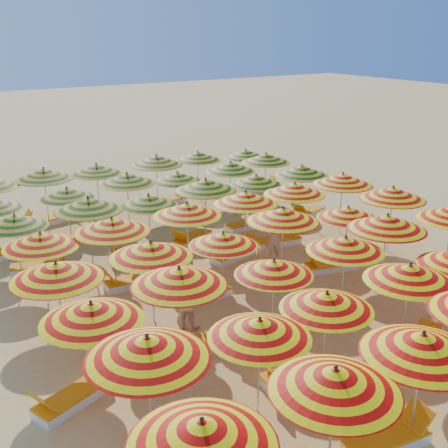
{
  "coord_description": "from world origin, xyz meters",
  "views": [
    {
      "loc": [
        -9.0,
        -13.44,
        7.44
      ],
      "look_at": [
        0.0,
        0.5,
        1.6
      ],
      "focal_mm": 45.0,
      "sensor_mm": 36.0,
      "label": 1
    }
  ],
  "objects": [
    {
      "name": "ground",
      "position": [
        0.0,
        0.0,
        0.0
      ],
      "size": [
        120.0,
        120.0,
        0.0
      ],
      "primitive_type": "plane",
      "color": "#E1B164",
      "rests_on": "ground"
    },
    {
      "name": "umbrella_0",
      "position": [
        -5.77,
        -7.88,
        2.07
      ],
      "size": [
        2.89,
        2.89,
        2.35
      ],
      "color": "silver",
      "rests_on": "ground"
    },
    {
      "name": "umbrella_1",
      "position": [
        -3.33,
        -7.95,
        2.06
      ],
      "size": [
        2.87,
        2.87,
        2.34
      ],
      "color": "silver",
      "rests_on": "ground"
    },
    {
      "name": "umbrella_2",
      "position": [
        -1.28,
        -8.03,
        2.08
      ],
      "size": [
        2.47,
        2.47,
        2.37
      ],
      "color": "silver",
      "rests_on": "ground"
    },
    {
      "name": "umbrella_6",
      "position": [
        -5.5,
        -5.54,
        2.13
      ],
      "size": [
        2.74,
        2.74,
        2.42
      ],
      "color": "silver",
      "rests_on": "ground"
    },
    {
      "name": "umbrella_7",
      "position": [
        -3.23,
        -5.78,
        1.92
      ],
      "size": [
        2.67,
        2.67,
        2.18
      ],
      "color": "silver",
      "rests_on": "ground"
    },
    {
      "name": "umbrella_8",
      "position": [
        -1.31,
        -5.59,
        1.9
      ],
      "size": [
        2.66,
        2.66,
        2.16
      ],
      "color": "silver",
      "rests_on": "ground"
    },
    {
      "name": "umbrella_9",
      "position": [
        1.16,
        -5.73,
        2.0
      ],
      "size": [
        2.72,
        2.72,
        2.27
      ],
      "color": "silver",
      "rests_on": "ground"
    },
    {
      "name": "umbrella_12",
      "position": [
        -5.77,
        -3.49,
        1.99
      ],
      "size": [
        2.82,
        2.82,
        2.26
      ],
      "color": "silver",
      "rests_on": "ground"
    },
    {
      "name": "umbrella_13",
      "position": [
        -3.57,
        -3.17,
        2.09
      ],
      "size": [
        2.71,
        2.71,
        2.38
      ],
      "color": "silver",
      "rests_on": "ground"
    },
    {
      "name": "umbrella_14",
      "position": [
        -1.1,
        -3.47,
        1.84
      ],
      "size": [
        2.5,
        2.5,
        2.09
      ],
      "color": "silver",
      "rests_on": "ground"
    },
    {
      "name": "umbrella_15",
      "position": [
        1.29,
        -3.49,
        1.96
      ],
      "size": [
        2.78,
        2.78,
        2.22
      ],
      "color": "silver",
      "rests_on": "ground"
    },
    {
      "name": "umbrella_16",
      "position": [
        3.2,
        -3.2,
        2.13
      ],
      "size": [
        2.41,
        2.41,
        2.42
      ],
      "color": "silver",
      "rests_on": "ground"
    },
    {
      "name": "umbrella_18",
      "position": [
        -5.8,
        -1.26,
        2.06
      ],
      "size": [
        2.52,
        2.52,
        2.34
      ],
      "color": "silver",
      "rests_on": "ground"
    },
    {
      "name": "umbrella_19",
      "position": [
        -3.34,
        -1.21,
        2.04
      ],
      "size": [
        2.26,
        2.26,
        2.32
      ],
      "color": "silver",
      "rests_on": "ground"
    },
    {
      "name": "umbrella_20",
      "position": [
        -1.07,
        -1.11,
        1.83
      ],
      "size": [
        2.45,
        2.45,
        2.08
      ],
      "color": "silver",
      "rests_on": "ground"
    },
    {
      "name": "umbrella_21",
      "position": [
        1.19,
        -0.94,
        2.09
      ],
      "size": [
        2.63,
        2.63,
        2.37
      ],
      "color": "silver",
      "rests_on": "ground"
    },
    {
      "name": "umbrella_22",
      "position": [
        3.51,
        -1.34,
        1.85
      ],
      "size": [
        2.39,
        2.39,
        2.11
      ],
      "color": "silver",
      "rests_on": "ground"
    },
    {
      "name": "umbrella_23",
      "position": [
        5.76,
        -1.17,
        2.1
      ],
      "size": [
        2.78,
        2.78,
        2.38
      ],
      "color": "silver",
      "rests_on": "ground"
    },
    {
      "name": "umbrella_24",
      "position": [
        -5.46,
        1.27,
        1.95
      ],
      "size": [
        2.11,
        2.11,
        2.22
      ],
      "color": "silver",
      "rests_on": "ground"
    },
    {
      "name": "umbrella_25",
      "position": [
        -3.47,
        1.05,
        2.06
      ],
      "size": [
        2.39,
        2.39,
        2.34
      ],
      "color": "silver",
      "rests_on": "ground"
    },
    {
      "name": "umbrella_26",
      "position": [
        -0.91,
        1.22,
        2.04
      ],
      "size": [
        2.59,
        2.59,
        2.31
      ],
      "color": "silver",
      "rests_on": "ground"
    },
    {
      "name": "umbrella_27",
      "position": [
        1.35,
        1.26,
        2.05
      ],
      "size": [
        2.73,
        2.73,
        2.33
      ],
      "color": "silver",
      "rests_on": "ground"
    },
    {
      "name": "umbrella_28",
      "position": [
        3.42,
        1.22,
        2.05
      ],
      "size": [
        2.64,
        2.64,
        2.32
      ],
      "color": "silver",
      "rests_on": "ground"
    },
    {
      "name": "umbrella_29",
      "position": [
        5.64,
        1.12,
        2.1
      ],
      "size": [
        2.77,
        2.77,
        2.39
      ],
      "color": "silver",
      "rests_on": "ground"
    },
    {
      "name": "umbrella_30",
      "position": [
        -5.6,
        3.61,
        1.85
      ],
      "size": [
        2.41,
        2.41,
        2.1
      ],
      "color": "silver",
      "rests_on": "ground"
    },
    {
      "name": "umbrella_31",
      "position": [
        -3.36,
        3.31,
        2.08
      ],
      "size": [
        2.47,
        2.47,
        2.36
      ],
      "color": "silver",
      "rests_on": "ground"
    },
    {
      "name": "umbrella_32",
      "position": [
        -1.29,
        3.23,
        1.89
      ],
      "size": [
        2.68,
        2.68,
        2.15
      ],
      "color": "silver",
      "rests_on": "ground"
    },
    {
      "name": "umbrella_33",
      "position": [
        0.97,
        3.22,
        2.1
      ],
      "size": [
        2.73,
        2.73,
        2.38
      ],
      "color": "silver",
      "rests_on": "ground"
    },
    {
      "name": "umbrella_34",
      "position": [
        3.45,
        3.56,
        1.85
      ],
      "size": [
        2.43,
        2.43,
        2.11
      ],
      "color": "silver",
      "rests_on": "ground"
    },
    {
      "name": "umbrella_35",
      "position": [
        5.43,
        3.19,
        2.03
      ],
      "size": [
        2.36,
        2.36,
        2.31
      ],
      "color": "silver",
      "rests_on": "ground"
    },
    {
      "name": "umbrella_37",
      "position": [
        -3.29,
        5.74,
        1.84
      ],
      "size": [
        2.43,
        2.43,
        2.1
      ],
      "color": "silver",
      "rests_on": "ground"
    },
    {
      "name": "umbrella_38",
      "position": [
        -0.94,
        5.82,
        2.03
      ],
      "size": [
        2.24,
        2.24,
        2.3
      ],
      "color": "silver",
      "rests_on": "ground"
    },
    {
      "name": "umbrella_39",
      "position": [
        1.11,
        5.61,
        1.85
      ],
      "size": [
        2.17,
        2.17,
        2.1
      ],
      "color": "silver",
      "rests_on": "ground"
    },
    {
      "name": "umbrella_40",
      "position": [
        3.57,
        5.54,
        1.95
      ],
      "size": [
        2.7,
        2.7,
        2.22
      ],
      "color": "silver",
      "rests_on": "ground"
    },
    {
      "name": "umbrella_41",
      "position": [
        5.65,
        5.87,
        2.01
      ],
      "size": [
        2.57,
        2.57,
        2.28
      ],
      "color": "silver",
      "rests_on": "ground"
    },
    {
      "name": "umbrella_43",
      "position": [
        -3.43,
        8.02,
        2.08
      ],
      "size": [
        2.81,
        2.81,
        2.37
      ],
      "color": "silver",
      "rests_on": "ground"
    },
    {
      "name": "umbrella_44",
      "position": [
        -1.34,
        7.95,
        2.0
      ],
      "size": [
        2.3,
        2.3,
        2.27
      ],
      "color": "silver",
      "rests_on": "ground"
    },
    {
      "name": "umbrella_45",
      "position": [
        1.25,
        7.74,
        2.1
      ],
      "size": [
        2.39,
        2.39,
        2.38
      ],
      "color": "silver",
      "rests_on": "ground"
    },
    {
      "name": "umbrella_46",
      "position": [
        3.46,
        8.04,
        1.96
      ],
      "size": [
        2.15,
        2.15,
        2.22
      ],
      "color": "silver",
      "rests_on": "ground"
    },
    {
      "name": "umbrella_47",
      "position": [
        5.84,
        7.68,
        1.85
      ],
      "size": [
        2.27,
        2.27,
        2.1
      ],
      "color": "silver",
      "rests_on": "ground"
    },
    {
      "name": "lounger_1",
      "position": [
        -1.78,
        -7.93,
        0.15
      ],
      "size": [
        1.79,
        0.8,
        0.69
      ],
      "rotation": [
        0.0,
        0.0,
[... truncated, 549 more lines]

